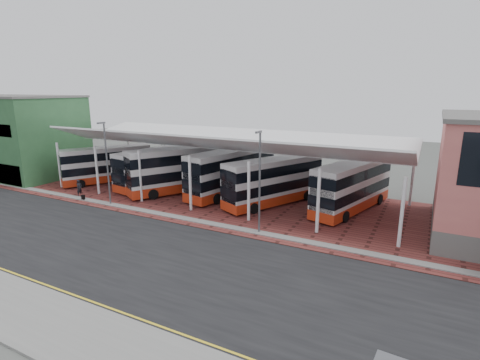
% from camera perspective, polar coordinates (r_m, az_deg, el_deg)
% --- Properties ---
extents(ground, '(140.00, 140.00, 0.00)m').
position_cam_1_polar(ground, '(25.69, -7.30, -11.93)').
color(ground, '#464945').
extents(road, '(120.00, 14.00, 0.02)m').
position_cam_1_polar(road, '(24.96, -8.64, -12.76)').
color(road, black).
rests_on(road, ground).
extents(forecourt, '(72.00, 16.00, 0.06)m').
position_cam_1_polar(forecourt, '(35.62, 7.44, -4.43)').
color(forecourt, brown).
rests_on(forecourt, ground).
extents(sidewalk, '(120.00, 4.00, 0.14)m').
position_cam_1_polar(sidewalk, '(20.00, -23.21, -20.94)').
color(sidewalk, slate).
rests_on(sidewalk, ground).
extents(north_kerb, '(120.00, 0.80, 0.14)m').
position_cam_1_polar(north_kerb, '(30.50, -0.61, -7.40)').
color(north_kerb, slate).
rests_on(north_kerb, ground).
extents(yellow_line_near, '(120.00, 0.12, 0.01)m').
position_cam_1_polar(yellow_line_near, '(21.08, -18.80, -18.73)').
color(yellow_line_near, yellow).
rests_on(yellow_line_near, road).
extents(yellow_line_far, '(120.00, 0.12, 0.01)m').
position_cam_1_polar(yellow_line_far, '(21.25, -18.19, -18.39)').
color(yellow_line_far, yellow).
rests_on(yellow_line_far, road).
extents(canopy, '(37.00, 11.63, 7.07)m').
position_cam_1_polar(canopy, '(38.49, -3.09, 5.86)').
color(canopy, white).
rests_on(canopy, ground).
extents(shop_green, '(6.40, 10.20, 10.22)m').
position_cam_1_polar(shop_green, '(53.04, -27.91, 5.73)').
color(shop_green, '#2F6036').
rests_on(shop_green, ground).
extents(shop_cream, '(6.40, 10.20, 10.22)m').
position_cam_1_polar(shop_cream, '(58.49, -31.58, 5.90)').
color(shop_cream, beige).
rests_on(shop_cream, ground).
extents(lamp_west, '(0.16, 0.90, 8.07)m').
position_cam_1_polar(lamp_west, '(37.82, -19.64, 2.72)').
color(lamp_west, '#515358').
rests_on(lamp_west, ground).
extents(lamp_east, '(0.16, 0.90, 8.07)m').
position_cam_1_polar(lamp_east, '(28.43, 2.99, 0.06)').
color(lamp_east, '#515358').
rests_on(lamp_east, ground).
extents(bus_0, '(7.12, 10.09, 4.23)m').
position_cam_1_polar(bus_0, '(47.73, -19.69, 2.19)').
color(bus_0, silver).
rests_on(bus_0, forecourt).
extents(bus_1, '(4.08, 10.76, 4.33)m').
position_cam_1_polar(bus_1, '(44.29, -12.61, 1.88)').
color(bus_1, silver).
rests_on(bus_1, forecourt).
extents(bus_2, '(8.25, 11.53, 4.85)m').
position_cam_1_polar(bus_2, '(41.18, -8.97, 1.53)').
color(bus_2, silver).
rests_on(bus_2, forecourt).
extents(bus_3, '(5.09, 11.91, 4.78)m').
position_cam_1_polar(bus_3, '(39.67, -1.32, 1.18)').
color(bus_3, silver).
rests_on(bus_3, forecourt).
extents(bus_4, '(6.92, 10.89, 4.48)m').
position_cam_1_polar(bus_4, '(36.47, 5.12, -0.25)').
color(bus_4, silver).
rests_on(bus_4, forecourt).
extents(bus_5, '(5.33, 11.27, 4.53)m').
position_cam_1_polar(bus_5, '(35.97, 16.73, -0.95)').
color(bus_5, silver).
rests_on(bus_5, forecourt).
extents(pedestrian, '(0.47, 0.68, 1.79)m').
position_cam_1_polar(pedestrian, '(42.57, -23.29, -1.14)').
color(pedestrian, black).
rests_on(pedestrian, forecourt).
extents(suitcase, '(0.32, 0.23, 0.55)m').
position_cam_1_polar(suitcase, '(41.13, -22.79, -2.48)').
color(suitcase, black).
rests_on(suitcase, forecourt).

